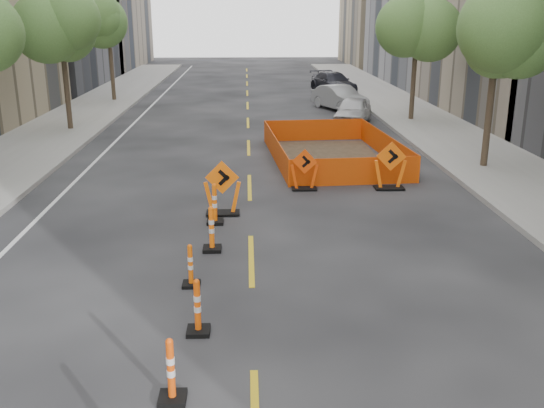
{
  "coord_description": "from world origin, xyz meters",
  "views": [
    {
      "loc": [
        -0.06,
        -8.76,
        5.36
      ],
      "look_at": [
        0.5,
        4.69,
        1.1
      ],
      "focal_mm": 40.0,
      "sensor_mm": 36.0,
      "label": 1
    }
  ],
  "objects_px": {
    "channelizer_5": "(212,229)",
    "parked_car_near": "(353,111)",
    "channelizer_2": "(171,370)",
    "parked_car_far": "(333,83)",
    "chevron_sign_center": "(304,169)",
    "chevron_sign_right": "(390,166)",
    "chevron_sign_left": "(222,188)",
    "channelizer_6": "(215,204)",
    "channelizer_3": "(197,306)",
    "parked_car_mid": "(340,98)",
    "channelizer_4": "(190,265)"
  },
  "relations": [
    {
      "from": "chevron_sign_left",
      "to": "parked_car_mid",
      "type": "height_order",
      "value": "chevron_sign_left"
    },
    {
      "from": "channelizer_5",
      "to": "channelizer_2",
      "type": "bearing_deg",
      "value": -92.68
    },
    {
      "from": "chevron_sign_left",
      "to": "parked_car_mid",
      "type": "distance_m",
      "value": 19.73
    },
    {
      "from": "channelizer_5",
      "to": "chevron_sign_left",
      "type": "xyz_separation_m",
      "value": [
        0.16,
        2.68,
        0.22
      ]
    },
    {
      "from": "channelizer_2",
      "to": "channelizer_5",
      "type": "distance_m",
      "value": 5.81
    },
    {
      "from": "chevron_sign_left",
      "to": "chevron_sign_right",
      "type": "relative_size",
      "value": 1.0
    },
    {
      "from": "parked_car_mid",
      "to": "chevron_sign_left",
      "type": "bearing_deg",
      "value": -131.2
    },
    {
      "from": "channelizer_2",
      "to": "channelizer_5",
      "type": "bearing_deg",
      "value": 87.32
    },
    {
      "from": "channelizer_6",
      "to": "parked_car_far",
      "type": "relative_size",
      "value": 0.23
    },
    {
      "from": "channelizer_4",
      "to": "parked_car_mid",
      "type": "xyz_separation_m",
      "value": [
        6.54,
        23.39,
        0.24
      ]
    },
    {
      "from": "channelizer_3",
      "to": "channelizer_4",
      "type": "relative_size",
      "value": 1.12
    },
    {
      "from": "channelizer_4",
      "to": "parked_car_far",
      "type": "distance_m",
      "value": 32.1
    },
    {
      "from": "channelizer_6",
      "to": "parked_car_near",
      "type": "distance_m",
      "value": 16.1
    },
    {
      "from": "chevron_sign_left",
      "to": "chevron_sign_center",
      "type": "height_order",
      "value": "chevron_sign_left"
    },
    {
      "from": "channelizer_6",
      "to": "parked_car_mid",
      "type": "height_order",
      "value": "parked_car_mid"
    },
    {
      "from": "parked_car_mid",
      "to": "channelizer_4",
      "type": "bearing_deg",
      "value": -128.96
    },
    {
      "from": "chevron_sign_left",
      "to": "channelizer_4",
      "type": "bearing_deg",
      "value": -94.31
    },
    {
      "from": "channelizer_4",
      "to": "chevron_sign_right",
      "type": "distance_m",
      "value": 8.97
    },
    {
      "from": "channelizer_3",
      "to": "chevron_sign_right",
      "type": "bearing_deg",
      "value": 58.66
    },
    {
      "from": "chevron_sign_center",
      "to": "channelizer_6",
      "type": "bearing_deg",
      "value": -112.95
    },
    {
      "from": "chevron_sign_center",
      "to": "parked_car_far",
      "type": "relative_size",
      "value": 0.27
    },
    {
      "from": "channelizer_2",
      "to": "chevron_sign_center",
      "type": "relative_size",
      "value": 0.76
    },
    {
      "from": "channelizer_5",
      "to": "channelizer_6",
      "type": "xyz_separation_m",
      "value": [
        -0.02,
        1.93,
        0.01
      ]
    },
    {
      "from": "chevron_sign_center",
      "to": "parked_car_near",
      "type": "distance_m",
      "value": 12.27
    },
    {
      "from": "channelizer_5",
      "to": "parked_car_near",
      "type": "relative_size",
      "value": 0.28
    },
    {
      "from": "chevron_sign_left",
      "to": "parked_car_far",
      "type": "distance_m",
      "value": 27.5
    },
    {
      "from": "parked_car_near",
      "to": "channelizer_2",
      "type": "bearing_deg",
      "value": -88.54
    },
    {
      "from": "channelizer_4",
      "to": "chevron_sign_left",
      "type": "xyz_separation_m",
      "value": [
        0.49,
        4.61,
        0.31
      ]
    },
    {
      "from": "channelizer_3",
      "to": "parked_car_far",
      "type": "distance_m",
      "value": 33.93
    },
    {
      "from": "channelizer_3",
      "to": "parked_car_mid",
      "type": "relative_size",
      "value": 0.24
    },
    {
      "from": "chevron_sign_left",
      "to": "parked_car_near",
      "type": "relative_size",
      "value": 0.39
    },
    {
      "from": "channelizer_2",
      "to": "chevron_sign_center",
      "type": "height_order",
      "value": "chevron_sign_center"
    },
    {
      "from": "channelizer_2",
      "to": "parked_car_far",
      "type": "height_order",
      "value": "parked_car_far"
    },
    {
      "from": "chevron_sign_left",
      "to": "parked_car_far",
      "type": "xyz_separation_m",
      "value": [
        6.78,
        26.65,
        -0.06
      ]
    },
    {
      "from": "chevron_sign_right",
      "to": "parked_car_near",
      "type": "distance_m",
      "value": 11.83
    },
    {
      "from": "channelizer_5",
      "to": "chevron_sign_center",
      "type": "xyz_separation_m",
      "value": [
        2.65,
        5.04,
        0.12
      ]
    },
    {
      "from": "channelizer_6",
      "to": "parked_car_near",
      "type": "relative_size",
      "value": 0.28
    },
    {
      "from": "chevron_sign_left",
      "to": "chevron_sign_right",
      "type": "bearing_deg",
      "value": 25.72
    },
    {
      "from": "parked_car_far",
      "to": "chevron_sign_left",
      "type": "bearing_deg",
      "value": -119.8
    },
    {
      "from": "parked_car_near",
      "to": "chevron_sign_left",
      "type": "bearing_deg",
      "value": -95.71
    },
    {
      "from": "channelizer_2",
      "to": "chevron_sign_center",
      "type": "xyz_separation_m",
      "value": [
        2.92,
        10.84,
        0.16
      ]
    },
    {
      "from": "channelizer_6",
      "to": "parked_car_far",
      "type": "distance_m",
      "value": 28.27
    },
    {
      "from": "parked_car_far",
      "to": "channelizer_3",
      "type": "bearing_deg",
      "value": -117.4
    },
    {
      "from": "parked_car_mid",
      "to": "parked_car_far",
      "type": "relative_size",
      "value": 0.86
    },
    {
      "from": "chevron_sign_center",
      "to": "parked_car_mid",
      "type": "bearing_deg",
      "value": 95.52
    },
    {
      "from": "parked_car_far",
      "to": "chevron_sign_center",
      "type": "bearing_deg",
      "value": -115.55
    },
    {
      "from": "channelizer_3",
      "to": "chevron_sign_right",
      "type": "relative_size",
      "value": 0.67
    },
    {
      "from": "chevron_sign_right",
      "to": "chevron_sign_center",
      "type": "bearing_deg",
      "value": -170.35
    },
    {
      "from": "channelizer_5",
      "to": "parked_car_mid",
      "type": "height_order",
      "value": "parked_car_mid"
    },
    {
      "from": "chevron_sign_center",
      "to": "chevron_sign_right",
      "type": "relative_size",
      "value": 0.86
    }
  ]
}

